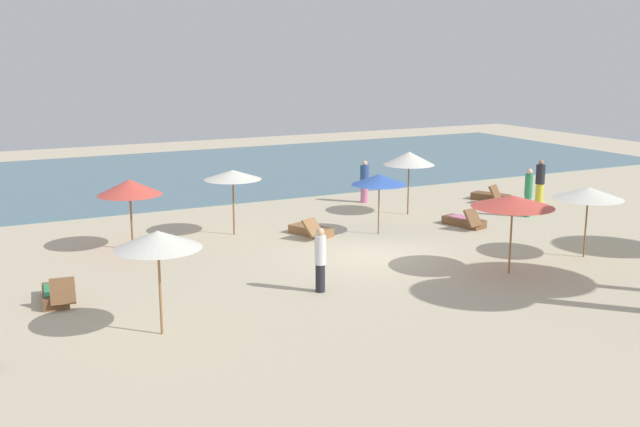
{
  "coord_description": "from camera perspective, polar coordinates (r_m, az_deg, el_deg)",
  "views": [
    {
      "loc": [
        -11.24,
        -18.54,
        5.99
      ],
      "look_at": [
        -1.01,
        1.43,
        1.1
      ],
      "focal_mm": 42.51,
      "sensor_mm": 36.0,
      "label": 1
    }
  ],
  "objects": [
    {
      "name": "ground_plane",
      "position": [
        22.49,
        3.96,
        -3.18
      ],
      "size": [
        60.0,
        60.0,
        0.0
      ],
      "primitive_type": "plane",
      "color": "beige"
    },
    {
      "name": "ocean_water",
      "position": [
        37.75,
        -9.46,
        3.05
      ],
      "size": [
        48.0,
        16.0,
        0.06
      ],
      "primitive_type": "cube",
      "color": "slate",
      "rests_on": "ground_plane"
    },
    {
      "name": "umbrella_0",
      "position": [
        24.73,
        4.49,
        2.58
      ],
      "size": [
        1.83,
        1.83,
        2.0
      ],
      "color": "brown",
      "rests_on": "ground_plane"
    },
    {
      "name": "umbrella_1",
      "position": [
        20.88,
        14.31,
        0.89
      ],
      "size": [
        2.22,
        2.22,
        2.16
      ],
      "color": "olive",
      "rests_on": "ground_plane"
    },
    {
      "name": "umbrella_2",
      "position": [
        16.18,
        -12.12,
        -1.95
      ],
      "size": [
        1.85,
        1.85,
        2.28
      ],
      "color": "olive",
      "rests_on": "ground_plane"
    },
    {
      "name": "umbrella_3",
      "position": [
        23.2,
        19.55,
        1.47
      ],
      "size": [
        2.01,
        2.01,
        2.09
      ],
      "color": "brown",
      "rests_on": "ground_plane"
    },
    {
      "name": "umbrella_4",
      "position": [
        23.44,
        -14.14,
        1.93
      ],
      "size": [
        1.96,
        1.96,
        2.16
      ],
      "color": "brown",
      "rests_on": "ground_plane"
    },
    {
      "name": "umbrella_5",
      "position": [
        24.72,
        -6.59,
        2.91
      ],
      "size": [
        1.88,
        1.88,
        2.15
      ],
      "color": "brown",
      "rests_on": "ground_plane"
    },
    {
      "name": "umbrella_6",
      "position": [
        27.84,
        6.72,
        4.15
      ],
      "size": [
        1.87,
        1.87,
        2.33
      ],
      "color": "brown",
      "rests_on": "ground_plane"
    },
    {
      "name": "lounger_1",
      "position": [
        26.53,
        10.84,
        -0.58
      ],
      "size": [
        0.97,
        1.74,
        0.73
      ],
      "color": "brown",
      "rests_on": "ground_plane"
    },
    {
      "name": "lounger_3",
      "position": [
        31.23,
        12.76,
        1.26
      ],
      "size": [
        1.24,
        1.73,
        0.74
      ],
      "color": "brown",
      "rests_on": "ground_plane"
    },
    {
      "name": "lounger_4",
      "position": [
        19.44,
        -19.25,
        -5.81
      ],
      "size": [
        0.77,
        1.68,
        0.75
      ],
      "color": "brown",
      "rests_on": "ground_plane"
    },
    {
      "name": "lounger_5",
      "position": [
        24.8,
        -0.68,
        -1.28
      ],
      "size": [
        1.17,
        1.79,
        0.68
      ],
      "color": "olive",
      "rests_on": "ground_plane"
    },
    {
      "name": "person_0",
      "position": [
        28.42,
        15.42,
        1.57
      ],
      "size": [
        0.41,
        0.41,
        1.78
      ],
      "color": "#338C59",
      "rests_on": "ground_plane"
    },
    {
      "name": "person_1",
      "position": [
        18.93,
        0.02,
        -3.47
      ],
      "size": [
        0.39,
        0.39,
        1.65
      ],
      "color": "#26262D",
      "rests_on": "ground_plane"
    },
    {
      "name": "person_2",
      "position": [
        30.07,
        3.38,
        2.42
      ],
      "size": [
        0.45,
        0.45,
        1.68
      ],
      "color": "#D17299",
      "rests_on": "ground_plane"
    },
    {
      "name": "person_3",
      "position": [
        31.35,
        16.24,
        2.37
      ],
      "size": [
        0.4,
        0.4,
        1.69
      ],
      "color": "yellow",
      "rests_on": "ground_plane"
    }
  ]
}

